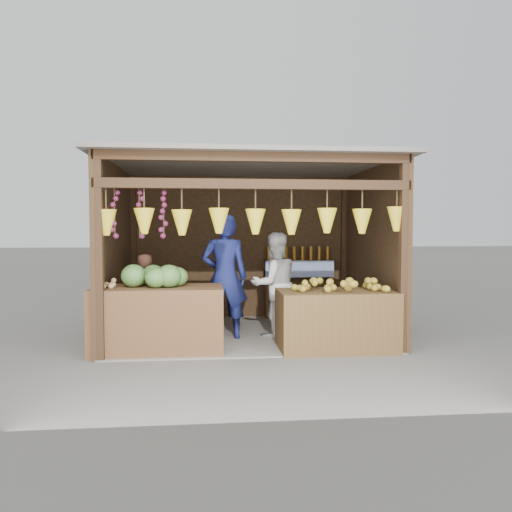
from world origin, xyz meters
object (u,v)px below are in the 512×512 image
(counter_left, at_px, (158,319))
(woman_standing, at_px, (275,284))
(counter_right, at_px, (336,320))
(man_standing, at_px, (225,277))
(vendor_seated, at_px, (145,284))

(counter_left, height_order, woman_standing, woman_standing)
(counter_right, relative_size, man_standing, 0.84)
(counter_left, height_order, man_standing, man_standing)
(counter_left, bearing_deg, counter_right, -2.55)
(counter_left, relative_size, woman_standing, 1.08)
(woman_standing, bearing_deg, counter_left, 8.14)
(man_standing, relative_size, woman_standing, 1.17)
(vendor_seated, bearing_deg, counter_left, 127.18)
(man_standing, distance_m, woman_standing, 0.79)
(counter_right, height_order, man_standing, man_standing)
(man_standing, xyz_separation_m, woman_standing, (0.77, 0.12, -0.13))
(counter_left, height_order, vendor_seated, vendor_seated)
(counter_right, height_order, woman_standing, woman_standing)
(counter_left, xyz_separation_m, vendor_seated, (-0.32, 1.21, 0.35))
(woman_standing, relative_size, vendor_seated, 1.66)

